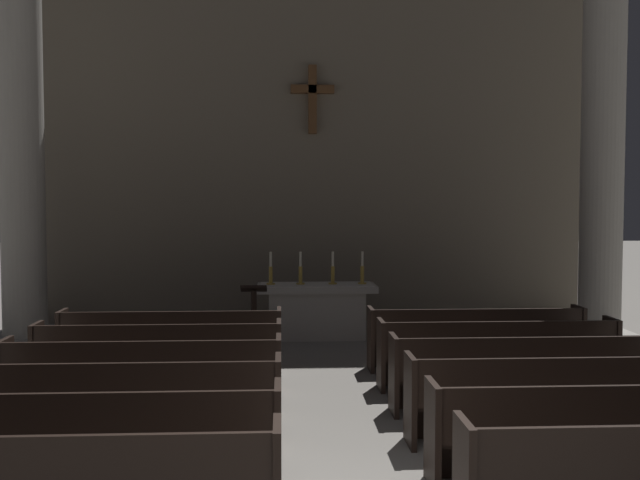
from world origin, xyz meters
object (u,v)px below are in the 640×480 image
object	(u,v)px
pew_right_row_5	(498,354)
altar	(317,310)
pew_left_row_4	(143,378)
pew_right_row_3	(561,398)
pew_left_row_6	(171,341)
candlestick_outer_right	(362,274)
pew_right_row_2	(608,432)
candlestick_inner_left	(300,274)
pew_left_row_5	(159,357)
pew_left_row_2	(94,441)
candlestick_outer_left	(271,274)
lectern	(254,320)
column_left_second	(21,134)
pew_right_row_6	(476,338)
pew_left_row_3	(122,405)
candlestick_inner_right	(333,274)
pew_right_row_4	(525,373)
column_right_second	(603,137)

from	to	relation	value
pew_right_row_5	altar	bearing A→B (deg)	121.21
pew_left_row_4	pew_right_row_3	size ratio (longest dim) A/B	1.00
pew_left_row_6	candlestick_outer_right	size ratio (longest dim) A/B	5.38
pew_right_row_2	pew_right_row_5	xyz separation A→B (m)	(0.00, 3.38, 0.00)
pew_right_row_3	pew_right_row_5	xyz separation A→B (m)	(0.00, 2.25, 0.00)
candlestick_inner_left	pew_left_row_5	bearing A→B (deg)	-117.76
pew_right_row_5	pew_left_row_4	bearing A→B (deg)	-166.15
pew_left_row_2	pew_right_row_5	bearing A→B (deg)	36.49
candlestick_outer_left	pew_right_row_2	bearing A→B (deg)	-66.33
pew_left_row_2	pew_left_row_5	bearing A→B (deg)	90.00
pew_right_row_5	candlestick_inner_left	distance (m)	4.63
pew_left_row_2	candlestick_inner_left	world-z (taller)	candlestick_inner_left
pew_right_row_3	lectern	size ratio (longest dim) A/B	2.82
column_left_second	candlestick_outer_right	xyz separation A→B (m)	(5.97, 0.57, -2.50)
pew_right_row_5	pew_right_row_6	world-z (taller)	same
candlestick_inner_left	lectern	xyz separation A→B (m)	(-0.82, -1.20, -0.65)
pew_right_row_5	candlestick_outer_left	world-z (taller)	candlestick_outer_left
pew_left_row_3	candlestick_outer_right	bearing A→B (deg)	62.52
pew_right_row_2	pew_right_row_3	xyz separation A→B (m)	(0.00, 1.13, 0.00)
pew_left_row_6	altar	bearing A→B (deg)	49.18
pew_left_row_4	column_left_second	bearing A→B (deg)	123.19
pew_left_row_4	candlestick_outer_right	size ratio (longest dim) A/B	5.38
candlestick_outer_left	candlestick_inner_right	world-z (taller)	same
pew_left_row_4	candlestick_inner_right	size ratio (longest dim) A/B	5.38
pew_left_row_6	pew_right_row_2	world-z (taller)	same
pew_left_row_3	pew_left_row_4	size ratio (longest dim) A/B	1.00
pew_left_row_4	pew_right_row_5	bearing A→B (deg)	13.85
pew_left_row_3	pew_right_row_4	size ratio (longest dim) A/B	1.00
pew_right_row_3	pew_left_row_5	bearing A→B (deg)	153.75
candlestick_outer_left	candlestick_inner_left	size ratio (longest dim) A/B	1.00
pew_right_row_2	candlestick_inner_right	distance (m)	7.46
altar	lectern	size ratio (longest dim) A/B	1.91
pew_left_row_2	pew_right_row_6	size ratio (longest dim) A/B	1.00
lectern	pew_right_row_6	bearing A→B (deg)	-23.02
pew_left_row_3	pew_right_row_6	world-z (taller)	same
pew_left_row_5	candlestick_outer_left	distance (m)	4.10
pew_left_row_4	pew_left_row_6	bearing A→B (deg)	90.00
pew_left_row_2	candlestick_inner_right	distance (m)	7.64
pew_left_row_6	altar	world-z (taller)	altar
pew_right_row_4	altar	distance (m)	5.41
pew_left_row_4	candlestick_outer_left	distance (m)	5.16
candlestick_outer_left	candlestick_inner_right	bearing A→B (deg)	0.00
pew_right_row_3	candlestick_outer_right	size ratio (longest dim) A/B	5.38
candlestick_inner_right	column_left_second	bearing A→B (deg)	-174.01
pew_left_row_2	pew_left_row_6	xyz separation A→B (m)	(0.00, 4.51, 0.00)
candlestick_outer_right	pew_left_row_5	bearing A→B (deg)	-129.73
pew_right_row_5	pew_right_row_6	bearing A→B (deg)	90.00
pew_left_row_4	pew_right_row_4	world-z (taller)	same
column_right_second	candlestick_outer_right	world-z (taller)	column_right_second
pew_right_row_2	candlestick_outer_right	xyz separation A→B (m)	(-1.44, 7.16, 0.72)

